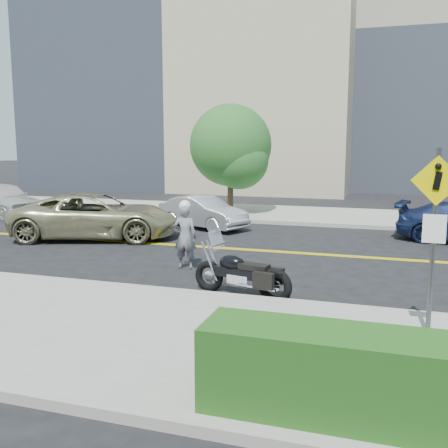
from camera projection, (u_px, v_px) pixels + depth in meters
ground_plane at (265, 251)px, 15.68m from camera, size 120.00×120.00×0.00m
sidewalk_near at (159, 336)px, 8.61m from camera, size 60.00×5.00×0.15m
sidewalk_far at (305, 215)px, 22.72m from camera, size 60.00×5.00×0.15m
building_left at (202, 10)px, 37.43m from camera, size 22.00×14.00×25.00m
pedestrian_sign at (434, 225)px, 8.16m from camera, size 0.78×0.08×3.00m
motorcyclist at (185, 235)px, 13.39m from camera, size 0.63×0.43×1.77m
motorcycle at (242, 264)px, 11.06m from camera, size 2.32×1.15×1.35m
suv at (96, 216)px, 17.62m from camera, size 5.99×4.09×1.52m
parked_car_white at (3, 199)px, 22.82m from camera, size 4.74×3.18×1.50m
parked_car_silver at (203, 212)px, 19.70m from camera, size 3.87×2.67×1.21m
tree_far_a at (230, 145)px, 22.66m from camera, size 3.55×3.55×4.85m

